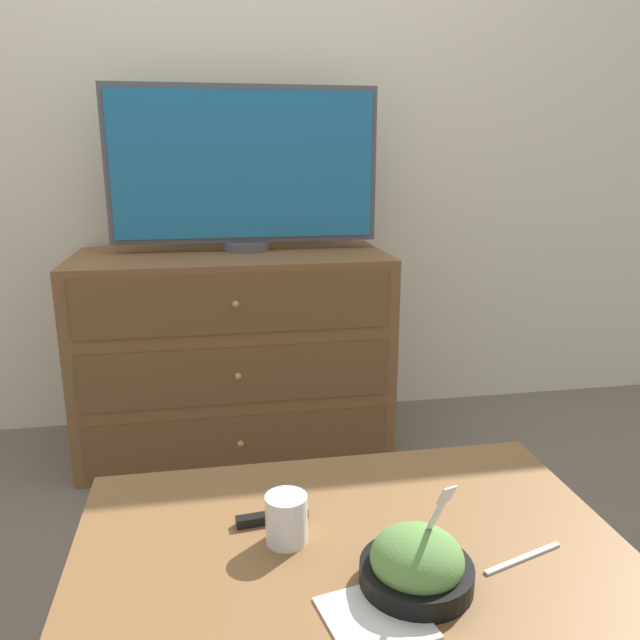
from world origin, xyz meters
TOP-DOWN VIEW (x-y plane):
  - ground_plane at (0.00, 0.00)m, footprint 12.00×12.00m
  - wall_back at (0.00, 0.03)m, footprint 12.00×0.05m
  - dresser at (0.04, -0.29)m, footprint 1.13×0.55m
  - tv at (0.11, -0.21)m, footprint 0.99×0.17m
  - coffee_table at (0.19, -1.63)m, footprint 0.98×0.64m
  - takeout_bowl at (0.27, -1.76)m, footprint 0.18×0.18m
  - drink_cup at (0.08, -1.60)m, footprint 0.08×0.08m
  - napkin at (0.19, -1.82)m, footprint 0.17×0.17m
  - knife at (0.47, -1.73)m, footprint 0.16×0.06m
  - remote_control at (0.06, -1.54)m, footprint 0.14×0.04m

SIDE VIEW (x-z plane):
  - ground_plane at x=0.00m, z-range 0.00..0.00m
  - dresser at x=0.04m, z-range 0.00..0.75m
  - coffee_table at x=0.19m, z-range 0.16..0.60m
  - napkin at x=0.19m, z-range 0.44..0.44m
  - knife at x=0.47m, z-range 0.44..0.44m
  - remote_control at x=0.06m, z-range 0.44..0.46m
  - takeout_bowl at x=0.27m, z-range 0.38..0.57m
  - drink_cup at x=0.08m, z-range 0.43..0.52m
  - tv at x=0.11m, z-range 0.76..1.35m
  - wall_back at x=0.00m, z-range 0.00..2.60m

